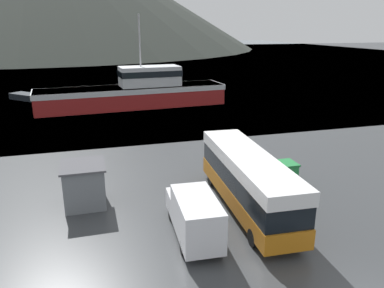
% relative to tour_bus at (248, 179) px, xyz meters
% --- Properties ---
extents(water_surface, '(240.00, 240.00, 0.00)m').
position_rel_tour_bus_xyz_m(water_surface, '(1.77, 133.91, -1.88)').
color(water_surface, slate).
rests_on(water_surface, ground).
extents(tour_bus, '(3.01, 10.88, 3.35)m').
position_rel_tour_bus_xyz_m(tour_bus, '(0.00, 0.00, 0.00)').
color(tour_bus, '#B26614').
rests_on(tour_bus, ground).
extents(delivery_van, '(2.22, 5.68, 2.39)m').
position_rel_tour_bus_xyz_m(delivery_van, '(-3.82, -2.12, -0.62)').
color(delivery_van, silver).
rests_on(delivery_van, ground).
extents(fishing_boat, '(24.93, 6.94, 11.75)m').
position_rel_tour_bus_xyz_m(fishing_boat, '(-2.27, 31.06, 0.12)').
color(fishing_boat, maroon).
rests_on(fishing_boat, water_surface).
extents(storage_bin, '(1.31, 1.51, 1.28)m').
position_rel_tour_bus_xyz_m(storage_bin, '(4.40, 3.27, -1.23)').
color(storage_bin, green).
rests_on(storage_bin, ground).
extents(dock_kiosk, '(2.55, 2.83, 2.55)m').
position_rel_tour_bus_xyz_m(dock_kiosk, '(-9.08, 3.21, -0.59)').
color(dock_kiosk, slate).
rests_on(dock_kiosk, ground).
extents(small_boat, '(6.30, 6.38, 0.88)m').
position_rel_tour_bus_xyz_m(small_boat, '(-16.40, 39.75, -1.44)').
color(small_boat, black).
rests_on(small_boat, water_surface).
extents(mooring_bollard, '(0.39, 0.39, 0.89)m').
position_rel_tour_bus_xyz_m(mooring_bollard, '(4.55, 13.03, -1.40)').
color(mooring_bollard, black).
rests_on(mooring_bollard, ground).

